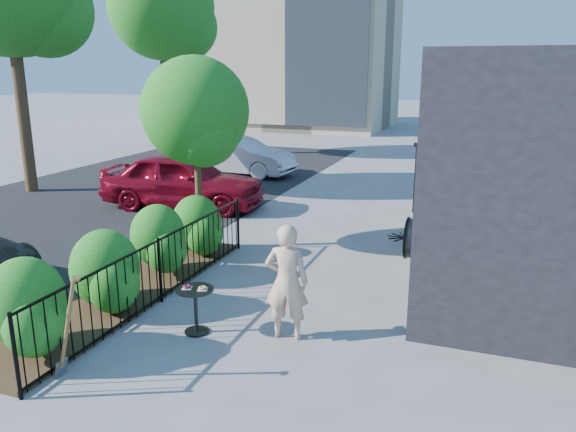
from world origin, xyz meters
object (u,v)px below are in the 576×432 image
at_px(cafe_table, 195,302).
at_px(woman, 287,282).
at_px(shovel, 66,333).
at_px(patio_tree, 197,118).
at_px(street_tree_far, 162,13).
at_px(car_red, 183,181).
at_px(car_silver, 239,156).

height_order(cafe_table, woman, woman).
height_order(woman, shovel, woman).
distance_m(patio_tree, street_tree_far, 13.95).
bearing_deg(cafe_table, car_red, 121.58).
bearing_deg(street_tree_far, shovel, -62.11).
xyz_separation_m(street_tree_far, car_red, (5.49, -8.18, -5.16)).
bearing_deg(car_silver, street_tree_far, 61.24).
height_order(cafe_table, shovel, shovel).
relative_size(patio_tree, shovel, 2.77).
distance_m(cafe_table, car_silver, 12.43).
xyz_separation_m(car_red, car_silver, (-0.65, 4.96, -0.08)).
bearing_deg(car_silver, patio_tree, -155.51).
bearing_deg(car_silver, cafe_table, -153.08).
distance_m(shovel, car_silver, 13.73).
bearing_deg(cafe_table, woman, 13.98).
distance_m(street_tree_far, car_red, 11.13).
relative_size(patio_tree, cafe_table, 5.43).
height_order(patio_tree, cafe_table, patio_tree).
height_order(woman, car_red, woman).
xyz_separation_m(cafe_table, woman, (1.29, 0.32, 0.37)).
distance_m(car_red, car_silver, 5.01).
xyz_separation_m(street_tree_far, car_silver, (4.85, -3.22, -5.25)).
bearing_deg(cafe_table, shovel, -116.93).
distance_m(street_tree_far, car_silver, 7.83).
xyz_separation_m(cafe_table, car_red, (-4.03, 6.55, 0.28)).
relative_size(street_tree_far, car_silver, 2.03).
xyz_separation_m(cafe_table, car_silver, (-4.68, 11.52, 0.20)).
distance_m(woman, car_silver, 12.69).
height_order(street_tree_far, car_silver, street_tree_far).
bearing_deg(woman, cafe_table, 3.74).
height_order(cafe_table, car_red, car_red).
bearing_deg(shovel, cafe_table, 63.07).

